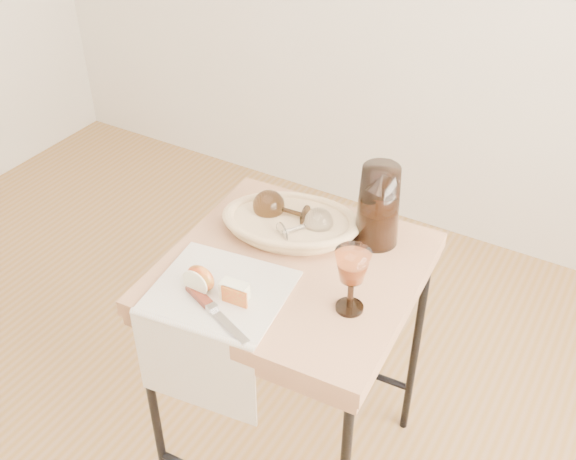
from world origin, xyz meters
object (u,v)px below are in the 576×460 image
Objects in this scene: tea_towel at (220,291)px; table_knife at (214,310)px; side_table at (292,372)px; wine_goblet at (351,281)px; goblet_lying_a at (284,210)px; goblet_lying_b at (303,226)px; apple_half at (201,278)px; bread_basket at (291,225)px; pitcher at (378,205)px.

tea_towel is 1.35× the size of table_knife.
wine_goblet is (0.19, -0.07, 0.47)m from side_table.
goblet_lying_a is at bearing 127.42° from side_table.
goblet_lying_b is 0.31m from apple_half.
bread_basket is 1.24× the size of pitcher.
apple_half is at bearing -161.34° from tea_towel.
bread_basket is at bearing 77.34° from tea_towel.
tea_towel is at bearing 85.86° from goblet_lying_a.
apple_half is 0.33× the size of table_knife.
goblet_lying_a is 1.87× the size of apple_half.
wine_goblet is at bearing 140.96° from goblet_lying_a.
wine_goblet is 0.35m from apple_half.
goblet_lying_b reaches higher than side_table.
tea_towel is 4.15× the size of apple_half.
table_knife is at bearing -104.50° from side_table.
wine_goblet is at bearing -62.91° from pitcher.
wine_goblet is (0.21, -0.16, 0.03)m from goblet_lying_b.
goblet_lying_a is 1.14× the size of goblet_lying_b.
goblet_lying_a reaches higher than goblet_lying_b.
pitcher reaches higher than side_table.
pitcher is at bearing 87.51° from table_knife.
side_table is 2.41× the size of bread_basket.
tea_towel is 0.06m from apple_half.
goblet_lying_a is at bearing 117.19° from table_knife.
tea_towel is at bearing -119.20° from side_table.
side_table is 3.38× the size of table_knife.
apple_half is (-0.04, -0.02, 0.04)m from tea_towel.
side_table is at bearing 56.07° from apple_half.
side_table is 0.43m from bread_basket.
table_knife is (-0.06, -0.24, 0.40)m from side_table.
bread_basket reaches higher than tea_towel.
bread_basket reaches higher than table_knife.
goblet_lying_a reaches higher than table_knife.
wine_goblet reaches higher than bread_basket.
bread_basket is 0.31m from apple_half.
bread_basket is at bearing -142.97° from pitcher.
pitcher reaches higher than goblet_lying_a.
tea_towel reaches higher than side_table.
apple_half is at bearing -109.66° from pitcher.
table_knife is (0.07, -0.05, -0.03)m from apple_half.
goblet_lying_b is at bearing 67.26° from tea_towel.
pitcher reaches higher than goblet_lying_b.
table_knife is at bearing -99.10° from pitcher.
tea_towel is 1.86× the size of wine_goblet.
side_table is 6.36× the size of goblet_lying_b.
goblet_lying_a is (-0.10, 0.13, 0.44)m from side_table.
pitcher is 1.13× the size of table_knife.
side_table is at bearing 53.25° from tea_towel.
tea_towel is at bearing 27.47° from apple_half.
wine_goblet is (0.29, -0.20, 0.03)m from goblet_lying_a.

